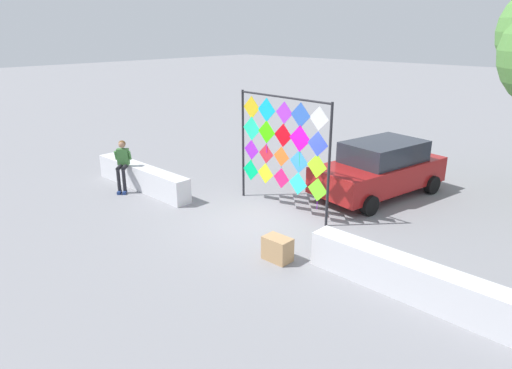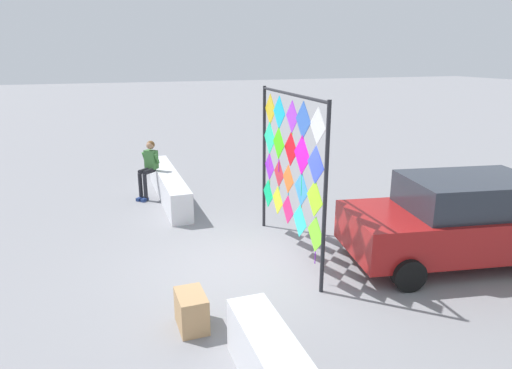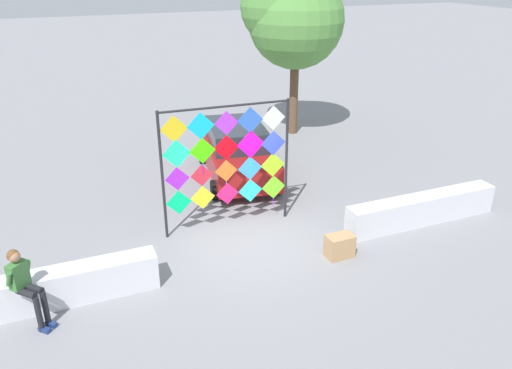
{
  "view_description": "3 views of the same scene",
  "coord_description": "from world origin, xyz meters",
  "px_view_note": "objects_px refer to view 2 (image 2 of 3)",
  "views": [
    {
      "loc": [
        7.8,
        -8.25,
        4.98
      ],
      "look_at": [
        -0.23,
        0.18,
        0.99
      ],
      "focal_mm": 32.07,
      "sensor_mm": 36.0,
      "label": 1
    },
    {
      "loc": [
        7.68,
        -2.25,
        3.96
      ],
      "look_at": [
        -0.43,
        0.57,
        1.47
      ],
      "focal_mm": 31.67,
      "sensor_mm": 36.0,
      "label": 2
    },
    {
      "loc": [
        -3.93,
        -9.81,
        6.39
      ],
      "look_at": [
        0.39,
        0.62,
        1.34
      ],
      "focal_mm": 35.14,
      "sensor_mm": 36.0,
      "label": 3
    }
  ],
  "objects_px": {
    "kite_display_rack": "(290,161)",
    "parked_car": "(462,219)",
    "seated_vendor": "(149,165)",
    "cardboard_box_large": "(191,311)"
  },
  "relations": [
    {
      "from": "kite_display_rack",
      "to": "parked_car",
      "type": "distance_m",
      "value": 3.53
    },
    {
      "from": "seated_vendor",
      "to": "parked_car",
      "type": "bearing_deg",
      "value": 40.63
    },
    {
      "from": "seated_vendor",
      "to": "parked_car",
      "type": "distance_m",
      "value": 8.12
    },
    {
      "from": "kite_display_rack",
      "to": "parked_car",
      "type": "height_order",
      "value": "kite_display_rack"
    },
    {
      "from": "kite_display_rack",
      "to": "parked_car",
      "type": "xyz_separation_m",
      "value": [
        1.39,
        3.05,
        -1.09
      ]
    },
    {
      "from": "cardboard_box_large",
      "to": "kite_display_rack",
      "type": "bearing_deg",
      "value": 128.9
    },
    {
      "from": "seated_vendor",
      "to": "cardboard_box_large",
      "type": "height_order",
      "value": "seated_vendor"
    },
    {
      "from": "parked_car",
      "to": "kite_display_rack",
      "type": "bearing_deg",
      "value": -114.5
    },
    {
      "from": "parked_car",
      "to": "cardboard_box_large",
      "type": "relative_size",
      "value": 7.28
    },
    {
      "from": "kite_display_rack",
      "to": "seated_vendor",
      "type": "bearing_deg",
      "value": -154.91
    }
  ]
}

